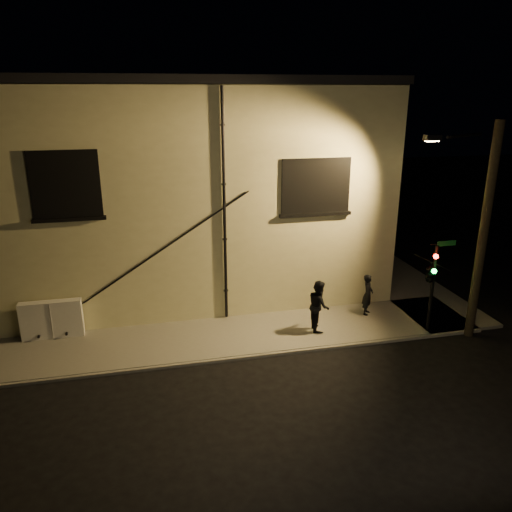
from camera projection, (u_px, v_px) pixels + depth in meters
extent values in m
plane|color=black|center=(295.00, 352.00, 16.62)|extent=(90.00, 90.00, 0.00)
cube|color=slate|center=(200.00, 339.00, 17.36)|extent=(20.00, 3.00, 0.12)
cube|color=slate|center=(370.00, 261.00, 25.38)|extent=(3.00, 16.00, 0.12)
cube|color=beige|center=(177.00, 183.00, 22.97)|extent=(16.00, 12.00, 8.50)
cube|color=black|center=(172.00, 82.00, 21.58)|extent=(16.20, 12.20, 0.30)
cube|color=black|center=(65.00, 184.00, 16.19)|extent=(2.20, 0.10, 2.20)
cube|color=black|center=(65.00, 184.00, 16.20)|extent=(1.98, 0.05, 1.98)
cube|color=black|center=(316.00, 186.00, 18.14)|extent=(2.60, 0.10, 2.00)
cube|color=black|center=(316.00, 186.00, 18.15)|extent=(2.38, 0.05, 1.78)
cylinder|color=black|center=(224.00, 209.00, 17.58)|extent=(0.11, 0.11, 8.30)
cylinder|color=black|center=(163.00, 249.00, 17.56)|extent=(5.96, 0.04, 3.75)
cylinder|color=black|center=(167.00, 247.00, 17.56)|extent=(5.96, 0.04, 3.75)
cube|color=white|center=(52.00, 319.00, 17.19)|extent=(2.04, 0.34, 1.34)
imported|color=black|center=(368.00, 294.00, 18.97)|extent=(0.64, 0.69, 1.59)
imported|color=black|center=(319.00, 305.00, 17.68)|extent=(0.82, 0.99, 1.85)
cylinder|color=black|center=(432.00, 288.00, 17.47)|extent=(0.12, 0.12, 3.16)
imported|color=black|center=(430.00, 272.00, 17.10)|extent=(0.63, 1.94, 0.77)
sphere|color=#FF140C|center=(436.00, 256.00, 16.75)|extent=(0.17, 0.17, 0.17)
sphere|color=#14FF3F|center=(434.00, 271.00, 16.91)|extent=(0.17, 0.17, 0.17)
cube|color=#0C4C1E|center=(447.00, 243.00, 17.03)|extent=(0.70, 0.03, 0.18)
cylinder|color=black|center=(483.00, 235.00, 16.64)|extent=(0.31, 0.31, 7.44)
cylinder|color=black|center=(465.00, 135.00, 15.96)|extent=(1.89, 1.03, 0.10)
cube|color=black|center=(432.00, 138.00, 16.33)|extent=(0.55, 0.28, 0.18)
cube|color=#FFC672|center=(432.00, 141.00, 16.36)|extent=(0.42, 0.20, 0.04)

